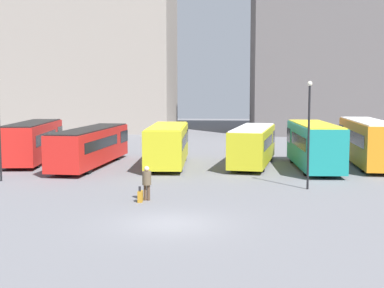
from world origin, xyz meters
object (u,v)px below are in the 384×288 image
Objects in this scene: bus_1 at (91,145)px; lamp_post_0 at (309,127)px; traveler at (147,180)px; bus_0 at (33,141)px; bus_5 at (368,141)px; bus_2 at (168,144)px; bus_4 at (314,144)px; bus_3 at (253,144)px; suitcase at (140,196)px.

lamp_post_0 reaches higher than bus_1.
traveler is at bearing -156.86° from lamp_post_0.
bus_0 is 0.89× the size of bus_5.
lamp_post_0 is (14.56, -8.21, 2.02)m from bus_1.
bus_1 is at bearing -114.73° from bus_0.
bus_0 is 1.06× the size of bus_2.
bus_5 reaches higher than bus_1.
bus_0 is at bearing 75.48° from bus_1.
bus_4 is at bearing -101.57° from bus_0.
bus_3 is 14.83m from suitcase.
bus_0 reaches higher than bus_1.
bus_3 is at bearing -80.54° from bus_1.
bus_3 is 1.00× the size of bus_4.
traveler is 9.65m from lamp_post_0.
bus_4 reaches higher than bus_2.
lamp_post_0 is at bearing 167.26° from bus_4.
bus_2 is 10.52m from bus_4.
bus_1 is 11.92m from bus_3.
bus_2 is 1.56× the size of lamp_post_0.
bus_4 is 8.23m from lamp_post_0.
traveler is 0.91m from suitcase.
bus_4 is 15.92m from suitcase.
suitcase is (0.13, -12.81, -1.33)m from bus_2.
bus_0 is at bearing 92.57° from bus_5.
bus_3 is 14.28m from traveler.
bus_2 reaches higher than bus_1.
traveler is (-5.88, -13.00, -0.51)m from bus_3.
bus_3 is at bearing -23.06° from traveler.
bus_0 is 25.33m from bus_5.
lamp_post_0 is (2.69, -9.34, 1.99)m from bus_3.
bus_3 is at bearing -23.27° from suitcase.
bus_5 is at bearing -75.77° from bus_3.
suitcase is at bearing -148.73° from bus_0.
traveler is at bearing 137.06° from bus_4.
bus_5 is 1.85× the size of lamp_post_0.
bus_1 is 1.94× the size of lamp_post_0.
traveler is at bearing 179.76° from bus_2.
bus_5 is at bearing -86.75° from bus_2.
lamp_post_0 is at bearing -115.37° from bus_1.
bus_4 is at bearing 119.26° from bus_5.
bus_0 is 16.86m from bus_3.
bus_0 is 21.98m from lamp_post_0.
bus_0 is at bearing 81.58° from bus_2.
bus_0 is 5.69× the size of traveler.
bus_0 is at bearing 40.28° from traveler.
bus_1 is at bearing 28.06° from traveler.
bus_5 is (8.48, 0.74, 0.25)m from bus_3.
bus_4 is (21.07, -1.99, 0.07)m from bus_0.
bus_5 reaches higher than bus_0.
bus_2 is at bearing -80.93° from bus_1.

